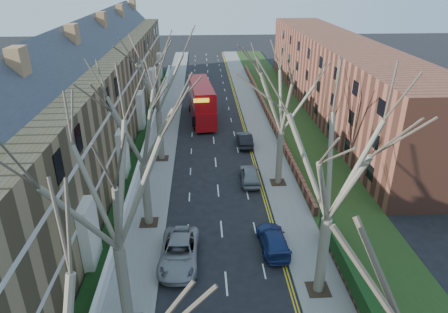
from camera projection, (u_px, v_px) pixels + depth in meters
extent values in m
cube|color=slate|center=(167.00, 123.00, 52.46)|extent=(3.00, 102.00, 0.12)
cube|color=slate|center=(257.00, 122.00, 53.08)|extent=(3.00, 102.00, 0.12)
cube|color=olive|center=(85.00, 107.00, 42.73)|extent=(9.00, 78.00, 10.00)
cube|color=#2D2F37|center=(77.00, 50.00, 40.20)|extent=(4.67, 78.00, 4.67)
cube|color=silver|center=(129.00, 120.00, 43.59)|extent=(0.12, 78.00, 0.35)
cube|color=silver|center=(125.00, 88.00, 42.12)|extent=(0.12, 78.00, 0.35)
cube|color=brown|center=(337.00, 77.00, 55.22)|extent=(8.00, 54.00, 10.00)
cube|color=brown|center=(265.00, 108.00, 56.57)|extent=(0.35, 54.00, 0.90)
cube|color=white|center=(146.00, 144.00, 44.89)|extent=(0.30, 78.00, 1.00)
cube|color=#203613|center=(291.00, 120.00, 53.27)|extent=(6.00, 102.00, 0.06)
cylinder|color=brown|center=(124.00, 288.00, 21.46)|extent=(0.64, 0.64, 5.25)
cylinder|color=brown|center=(147.00, 195.00, 30.55)|extent=(0.64, 0.64, 5.07)
cube|color=#2D2116|center=(149.00, 222.00, 31.62)|extent=(1.40, 1.40, 0.05)
cylinder|color=brown|center=(160.00, 136.00, 41.38)|extent=(0.60, 0.60, 5.25)
cube|color=#2D2116|center=(162.00, 158.00, 42.48)|extent=(1.40, 1.40, 0.05)
cylinder|color=brown|center=(322.00, 256.00, 23.86)|extent=(0.64, 0.64, 5.25)
cube|color=#2D2116|center=(318.00, 289.00, 24.96)|extent=(1.40, 1.40, 0.05)
cylinder|color=brown|center=(279.00, 158.00, 36.58)|extent=(0.60, 0.60, 5.07)
cube|color=#2D2116|center=(278.00, 182.00, 37.64)|extent=(1.40, 1.40, 0.05)
cube|color=#A60B10|center=(202.00, 109.00, 53.41)|extent=(3.75, 11.80, 2.32)
cube|color=#A60B10|center=(201.00, 93.00, 52.48)|extent=(3.69, 11.22, 2.11)
cube|color=black|center=(202.00, 105.00, 53.21)|extent=(3.68, 10.88, 0.95)
cube|color=black|center=(201.00, 92.00, 52.43)|extent=(3.66, 10.64, 0.95)
imported|color=gray|center=(179.00, 252.00, 27.24)|extent=(2.85, 5.75, 1.57)
imported|color=navy|center=(273.00, 240.00, 28.66)|extent=(2.08, 4.74, 1.36)
imported|color=gray|center=(250.00, 175.00, 37.71)|extent=(1.86, 4.45, 1.51)
imported|color=black|center=(245.00, 139.00, 45.70)|extent=(1.61, 4.46, 1.46)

